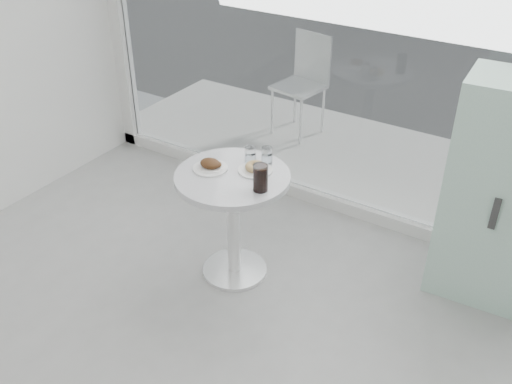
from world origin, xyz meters
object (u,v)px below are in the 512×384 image
Objects in this scene: mint_cabinet at (504,195)px; cola_glass at (261,178)px; water_tumbler_a at (250,156)px; water_tumbler_b at (267,156)px; patio_chair at (304,78)px; plate_fritter at (211,165)px; plate_donut at (255,168)px; main_table at (233,204)px.

cola_glass is at bearing -150.28° from mint_cabinet.
water_tumbler_a is 0.11m from water_tumbler_b.
patio_chair is at bearing 108.41° from water_tumbler_a.
plate_donut is at bearing 27.37° from plate_fritter.
cola_glass reaches higher than plate_fritter.
cola_glass is (0.39, -0.04, 0.05)m from plate_fritter.
cola_glass reaches higher than water_tumbler_a.
mint_cabinet is at bearing 21.07° from water_tumbler_a.
main_table is 0.29m from plate_fritter.
plate_fritter is at bearing -174.00° from main_table.
water_tumbler_b is (0.73, -1.87, 0.23)m from patio_chair.
plate_donut is 1.92× the size of water_tumbler_a.
cola_glass is (0.14, -0.30, 0.03)m from water_tumbler_b.
cola_glass is at bearing -58.29° from patio_chair.
mint_cabinet is 1.55m from water_tumbler_a.
water_tumbler_a reaches higher than plate_fritter.
main_table is 6.81× the size of water_tumbler_a.
patio_chair reaches higher than cola_glass.
main_table is 7.02× the size of water_tumbler_b.
mint_cabinet is 1.46m from cola_glass.
patio_chair reaches higher than main_table.
mint_cabinet reaches higher than main_table.
mint_cabinet is at bearing -23.44° from patio_chair.
mint_cabinet is 6.54× the size of plate_fritter.
cola_glass is at bearing -49.68° from plate_donut.
water_tumbler_a reaches higher than water_tumbler_b.
water_tumbler_b is at bearing 115.02° from cola_glass.
plate_fritter is (-0.15, -0.02, 0.25)m from main_table.
water_tumbler_a reaches higher than plate_donut.
water_tumbler_b is 0.33m from cola_glass.
plate_donut is (0.25, 0.13, -0.01)m from plate_fritter.
mint_cabinet reaches higher than plate_donut.
main_table is at bearing 6.00° from plate_fritter.
mint_cabinet is at bearing 25.13° from plate_fritter.
water_tumbler_b is at bearing 44.97° from plate_fritter.
plate_fritter is 1.31× the size of cola_glass.
plate_fritter is at bearing -129.74° from water_tumbler_a.
water_tumbler_b is at bearing 31.86° from water_tumbler_a.
main_table is 0.28m from plate_donut.
water_tumbler_a is at bearing -61.73° from patio_chair.
water_tumbler_a reaches higher than main_table.
plate_fritter reaches higher than plate_donut.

